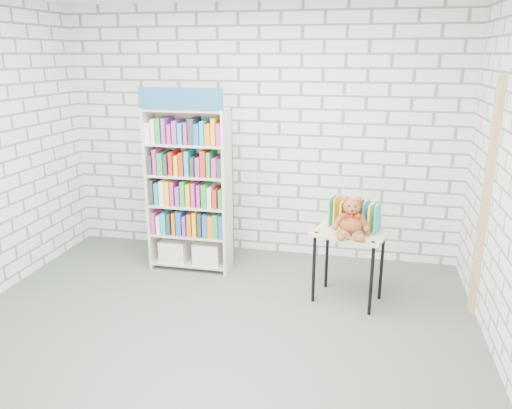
# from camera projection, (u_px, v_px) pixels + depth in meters

# --- Properties ---
(ground) EXTENTS (4.50, 4.50, 0.00)m
(ground) POSITION_uv_depth(u_px,v_px,m) (209.00, 337.00, 4.16)
(ground) COLOR #485447
(ground) RESTS_ON ground
(room_shell) EXTENTS (4.52, 4.02, 2.81)m
(room_shell) POSITION_uv_depth(u_px,v_px,m) (202.00, 122.00, 3.65)
(room_shell) COLOR silver
(room_shell) RESTS_ON ground
(bookshelf) EXTENTS (0.87, 0.34, 1.95)m
(bookshelf) POSITION_uv_depth(u_px,v_px,m) (189.00, 189.00, 5.30)
(bookshelf) COLOR beige
(bookshelf) RESTS_ON ground
(display_table) EXTENTS (0.74, 0.61, 0.70)m
(display_table) POSITION_uv_depth(u_px,v_px,m) (349.00, 241.00, 4.62)
(display_table) COLOR tan
(display_table) RESTS_ON ground
(table_books) EXTENTS (0.49, 0.31, 0.27)m
(table_books) POSITION_uv_depth(u_px,v_px,m) (354.00, 215.00, 4.64)
(table_books) COLOR teal
(table_books) RESTS_ON display_table
(teddy_bear) EXTENTS (0.34, 0.31, 0.36)m
(teddy_bear) POSITION_uv_depth(u_px,v_px,m) (351.00, 220.00, 4.45)
(teddy_bear) COLOR brown
(teddy_bear) RESTS_ON display_table
(door_trim) EXTENTS (0.05, 0.12, 2.10)m
(door_trim) POSITION_uv_depth(u_px,v_px,m) (486.00, 201.00, 4.29)
(door_trim) COLOR tan
(door_trim) RESTS_ON ground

